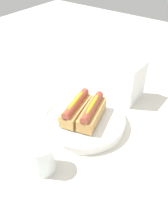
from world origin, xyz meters
The scene contains 6 objects.
ground_plane centered at (0.00, 0.00, 0.00)m, with size 2.40×2.40×0.00m, color silver.
serving_bowl centered at (-0.01, -0.02, 0.02)m, with size 0.27×0.27×0.04m.
hotdog_front centered at (-0.01, -0.04, 0.06)m, with size 0.16×0.08×0.06m.
hotdog_back centered at (-0.02, 0.01, 0.06)m, with size 0.16×0.09×0.06m.
water_glass centered at (0.20, 0.00, 0.04)m, with size 0.07×0.07×0.09m.
napkin_box centered at (-0.23, 0.04, 0.07)m, with size 0.11×0.04×0.15m, color white.
Camera 1 is at (0.45, 0.33, 0.53)m, focal length 37.29 mm.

